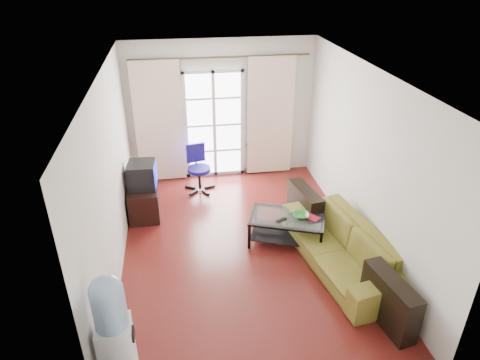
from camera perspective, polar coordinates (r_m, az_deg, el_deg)
name	(u,v)px	position (r m, az deg, el deg)	size (l,w,h in m)	color
floor	(243,248)	(6.70, 0.38, -9.02)	(5.20, 5.20, 0.00)	maroon
ceiling	(243,73)	(5.51, 0.47, 14.01)	(5.20, 5.20, 0.00)	white
wall_back	(221,110)	(8.36, -2.51, 9.27)	(3.60, 0.02, 2.70)	white
wall_front	(292,302)	(3.89, 6.90, -15.87)	(3.60, 0.02, 2.70)	white
wall_left	(111,179)	(5.99, -16.84, 0.10)	(0.02, 5.20, 2.70)	white
wall_right	(365,161)	(6.49, 16.30, 2.42)	(0.02, 5.20, 2.70)	white
french_door	(214,125)	(8.39, -3.45, 7.32)	(1.16, 0.06, 2.15)	white
curtain_rod	(221,57)	(8.00, -2.58, 16.05)	(0.04, 0.04, 3.30)	#4C3F2D
curtain_left	(159,123)	(8.26, -10.75, 7.46)	(0.90, 0.07, 2.35)	#F7E3C7
curtain_right	(270,117)	(8.46, 4.08, 8.36)	(0.90, 0.07, 2.35)	#F7E3C7
radiator	(262,158)	(8.77, 2.90, 3.00)	(0.64, 0.12, 0.64)	gray
sofa	(340,246)	(6.34, 13.22, -8.59)	(1.26, 2.39, 0.66)	brown
coffee_table	(287,226)	(6.70, 6.24, -6.05)	(1.29, 1.00, 0.46)	silver
bowl	(301,215)	(6.62, 8.13, -4.68)	(0.27, 0.27, 0.06)	green
book	(310,220)	(6.57, 9.26, -5.25)	(0.25, 0.26, 0.02)	maroon
remote	(281,220)	(6.52, 5.54, -5.30)	(0.18, 0.05, 0.02)	black
tv_stand	(144,202)	(7.51, -12.69, -2.82)	(0.49, 0.74, 0.54)	black
crt_tv	(141,175)	(7.31, -13.06, 0.65)	(0.51, 0.50, 0.44)	black
task_chair	(199,177)	(8.18, -5.49, 0.40)	(0.71, 0.71, 0.88)	black
water_cooler	(115,339)	(4.46, -16.30, -19.66)	(0.35, 0.33, 1.56)	white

